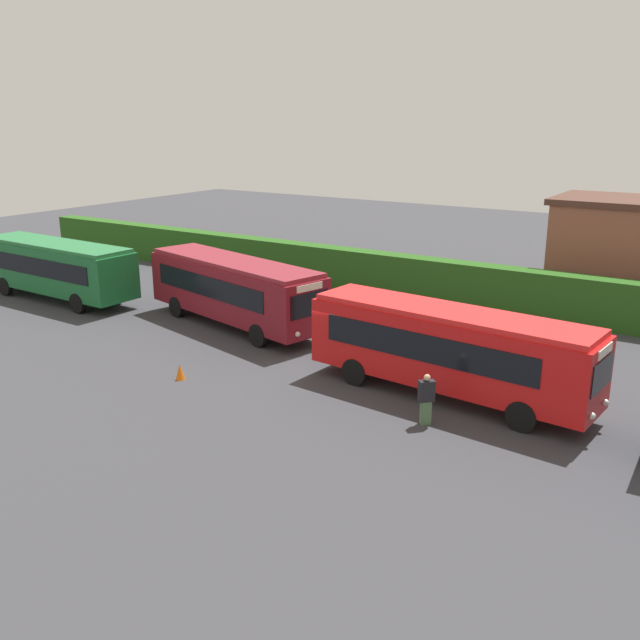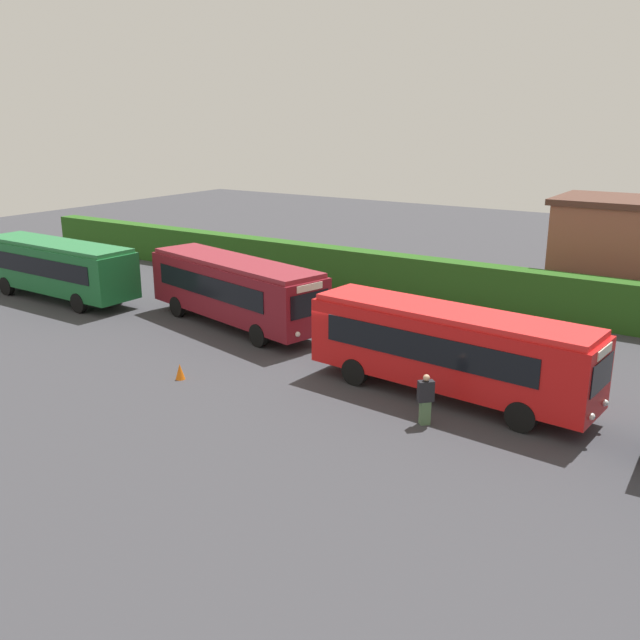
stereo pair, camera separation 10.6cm
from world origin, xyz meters
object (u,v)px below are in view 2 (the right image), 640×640
traffic_cone (180,371)px  bus_maroon (235,288)px  person_left (425,398)px  bus_green (58,266)px  bus_red (449,347)px

traffic_cone → bus_maroon: bearing=112.6°
bus_maroon → person_left: (11.96, -5.07, -0.93)m
bus_green → traffic_cone: 14.68m
bus_maroon → traffic_cone: bearing=-53.9°
person_left → bus_red: bearing=142.3°
bus_maroon → bus_red: bus_red is taller
bus_maroon → traffic_cone: 7.15m
traffic_cone → bus_green: bearing=159.5°
traffic_cone → person_left: bearing=8.5°
bus_maroon → traffic_cone: size_ratio=17.48×
bus_maroon → person_left: 13.02m
bus_green → person_left: 23.26m
bus_red → bus_green: bearing=-178.2°
bus_green → bus_maroon: bearing=-171.5°
bus_green → person_left: bearing=172.3°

